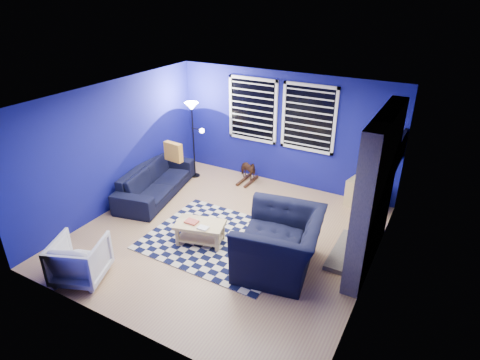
{
  "coord_description": "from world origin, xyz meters",
  "views": [
    {
      "loc": [
        3.17,
        -5.2,
        4.08
      ],
      "look_at": [
        0.13,
        0.3,
        1.01
      ],
      "focal_mm": 30.0,
      "sensor_mm": 36.0,
      "label": 1
    }
  ],
  "objects_px": {
    "armchair_big": "(280,243)",
    "floor_lamp": "(193,117)",
    "armchair_bent": "(80,259)",
    "rocking_horse": "(247,170)",
    "cabinet": "(365,194)",
    "sofa": "(156,181)",
    "coffee_table": "(200,229)",
    "tv": "(399,151)"
  },
  "relations": [
    {
      "from": "armchair_big",
      "to": "floor_lamp",
      "type": "distance_m",
      "value": 3.91
    },
    {
      "from": "armchair_bent",
      "to": "armchair_big",
      "type": "bearing_deg",
      "value": -167.88
    },
    {
      "from": "rocking_horse",
      "to": "cabinet",
      "type": "distance_m",
      "value": 2.61
    },
    {
      "from": "floor_lamp",
      "to": "cabinet",
      "type": "bearing_deg",
      "value": 6.84
    },
    {
      "from": "rocking_horse",
      "to": "floor_lamp",
      "type": "height_order",
      "value": "floor_lamp"
    },
    {
      "from": "sofa",
      "to": "coffee_table",
      "type": "relative_size",
      "value": 2.36
    },
    {
      "from": "armchair_big",
      "to": "rocking_horse",
      "type": "bearing_deg",
      "value": -153.02
    },
    {
      "from": "armchair_bent",
      "to": "floor_lamp",
      "type": "height_order",
      "value": "floor_lamp"
    },
    {
      "from": "floor_lamp",
      "to": "tv",
      "type": "bearing_deg",
      "value": 2.74
    },
    {
      "from": "sofa",
      "to": "floor_lamp",
      "type": "height_order",
      "value": "floor_lamp"
    },
    {
      "from": "tv",
      "to": "armchair_big",
      "type": "xyz_separation_m",
      "value": [
        -1.24,
        -2.37,
        -0.94
      ]
    },
    {
      "from": "coffee_table",
      "to": "cabinet",
      "type": "bearing_deg",
      "value": 50.68
    },
    {
      "from": "tv",
      "to": "rocking_horse",
      "type": "bearing_deg",
      "value": 178.05
    },
    {
      "from": "tv",
      "to": "coffee_table",
      "type": "height_order",
      "value": "tv"
    },
    {
      "from": "armchair_big",
      "to": "coffee_table",
      "type": "distance_m",
      "value": 1.48
    },
    {
      "from": "armchair_big",
      "to": "armchair_bent",
      "type": "distance_m",
      "value": 3.06
    },
    {
      "from": "armchair_big",
      "to": "rocking_horse",
      "type": "xyz_separation_m",
      "value": [
        -1.89,
        2.48,
        -0.15
      ]
    },
    {
      "from": "sofa",
      "to": "armchair_big",
      "type": "distance_m",
      "value": 3.46
    },
    {
      "from": "rocking_horse",
      "to": "coffee_table",
      "type": "xyz_separation_m",
      "value": [
        0.42,
        -2.53,
        -0.02
      ]
    },
    {
      "from": "tv",
      "to": "coffee_table",
      "type": "relative_size",
      "value": 1.07
    },
    {
      "from": "sofa",
      "to": "armchair_bent",
      "type": "relative_size",
      "value": 2.92
    },
    {
      "from": "armchair_big",
      "to": "coffee_table",
      "type": "relative_size",
      "value": 1.51
    },
    {
      "from": "rocking_horse",
      "to": "floor_lamp",
      "type": "distance_m",
      "value": 1.69
    },
    {
      "from": "rocking_horse",
      "to": "sofa",
      "type": "bearing_deg",
      "value": 156.36
    },
    {
      "from": "tv",
      "to": "sofa",
      "type": "xyz_separation_m",
      "value": [
        -4.55,
        -1.38,
        -1.08
      ]
    },
    {
      "from": "armchair_big",
      "to": "cabinet",
      "type": "relative_size",
      "value": 1.88
    },
    {
      "from": "armchair_bent",
      "to": "rocking_horse",
      "type": "distance_m",
      "value": 4.23
    },
    {
      "from": "rocking_horse",
      "to": "tv",
      "type": "bearing_deg",
      "value": -71.78
    },
    {
      "from": "armchair_bent",
      "to": "rocking_horse",
      "type": "relative_size",
      "value": 1.35
    },
    {
      "from": "armchair_big",
      "to": "floor_lamp",
      "type": "bearing_deg",
      "value": -135.24
    },
    {
      "from": "sofa",
      "to": "cabinet",
      "type": "distance_m",
      "value": 4.34
    },
    {
      "from": "tv",
      "to": "sofa",
      "type": "relative_size",
      "value": 0.45
    },
    {
      "from": "cabinet",
      "to": "armchair_big",
      "type": "bearing_deg",
      "value": -92.55
    },
    {
      "from": "armchair_big",
      "to": "rocking_horse",
      "type": "height_order",
      "value": "armchair_big"
    },
    {
      "from": "rocking_horse",
      "to": "floor_lamp",
      "type": "xyz_separation_m",
      "value": [
        -1.21,
        -0.31,
        1.14
      ]
    },
    {
      "from": "armchair_bent",
      "to": "floor_lamp",
      "type": "distance_m",
      "value": 4.06
    },
    {
      "from": "rocking_horse",
      "to": "coffee_table",
      "type": "distance_m",
      "value": 2.56
    },
    {
      "from": "rocking_horse",
      "to": "cabinet",
      "type": "bearing_deg",
      "value": -66.68
    },
    {
      "from": "coffee_table",
      "to": "armchair_big",
      "type": "bearing_deg",
      "value": 1.91
    },
    {
      "from": "coffee_table",
      "to": "cabinet",
      "type": "height_order",
      "value": "cabinet"
    },
    {
      "from": "sofa",
      "to": "armchair_bent",
      "type": "height_order",
      "value": "armchair_bent"
    },
    {
      "from": "rocking_horse",
      "to": "armchair_bent",
      "type": "bearing_deg",
      "value": -168.68
    }
  ]
}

